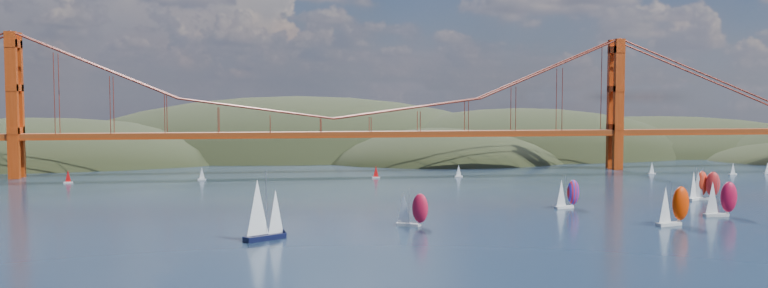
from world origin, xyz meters
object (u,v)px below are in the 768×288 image
racer_0 (412,209)px  racer_rwb (567,193)px  racer_4 (705,185)px  racer_3 (698,185)px  racer_1 (673,205)px  sloop_navy (263,210)px  racer_2 (720,198)px

racer_0 → racer_rwb: 52.55m
racer_0 → racer_4: 100.03m
racer_3 → racer_0: bearing=172.0°
racer_1 → racer_4: racer_1 is taller
sloop_navy → racer_1: 96.65m
racer_rwb → racer_0: bearing=-170.4°
racer_3 → racer_4: bearing=-39.3°
racer_3 → racer_rwb: 46.15m
racer_0 → racer_4: (94.89, 31.64, 0.31)m
racer_rwb → racer_3: bearing=-2.3°
sloop_navy → racer_0: sloop_navy is taller
racer_4 → racer_rwb: bearing=-156.9°
sloop_navy → racer_4: sloop_navy is taller
racer_1 → racer_rwb: racer_1 is taller
sloop_navy → racer_2: sloop_navy is taller
racer_0 → racer_3: size_ratio=0.92×
racer_3 → racer_rwb: racer_3 is taller
racer_0 → racer_2: size_ratio=0.88×
racer_2 → racer_0: bearing=-178.0°
racer_2 → racer_3: (11.66, 29.51, -0.23)m
racer_3 → racer_rwb: size_ratio=1.09×
racer_2 → racer_rwb: 38.57m
racer_1 → racer_3: size_ratio=1.09×
racer_3 → racer_4: (2.12, -0.46, -0.03)m
racer_rwb → racer_4: bearing=-3.4°
racer_4 → racer_rwb: racer_4 is taller
sloop_navy → racer_4: (129.56, 43.93, -1.94)m
racer_1 → racer_rwb: bearing=100.5°
racer_1 → racer_2: (19.23, 10.80, -0.17)m
racer_1 → racer_4: size_ratio=1.10×
racer_2 → racer_3: size_ratio=1.05×
racer_0 → racer_3: bearing=45.9°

